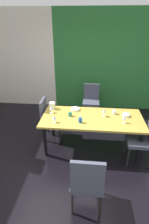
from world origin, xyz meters
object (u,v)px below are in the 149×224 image
Objects in this scene: chair_left_far at (49,116)px; dining_table at (92,121)px; chair_right_near at (144,138)px; cup_near_shelf at (70,114)px; chair_head_far at (91,99)px; cup_north at (80,120)px; wine_glass_right at (104,111)px; wine_glass_west at (54,117)px; wine_glass_south at (124,117)px; wine_glass_center at (51,108)px; cup_east at (114,112)px; serving_bowl_front at (75,109)px; chair_head_near at (87,181)px; serving_bowl_near_window at (126,115)px; pitcher_left at (52,105)px.

dining_table is at bearing 71.76° from chair_left_far.
chair_right_near reaches higher than cup_near_shelf.
cup_north is (-0.19, -1.60, 0.26)m from chair_head_far.
cup_north is at bearing -147.02° from wine_glass_right.
dining_table is 20.16× the size of cup_north.
wine_glass_west is 1.30m from wine_glass_south.
cup_near_shelf is at bearing -15.02° from wine_glass_center.
cup_near_shelf is at bearing -174.70° from wine_glass_right.
chair_right_near is 0.75m from cup_east.
serving_bowl_front is (0.58, -0.02, 0.22)m from chair_left_far.
wine_glass_west is 0.84× the size of serving_bowl_front.
chair_head_near is 6.52× the size of wine_glass_center.
wine_glass_west is (-1.65, 0.06, 0.32)m from chair_right_near.
chair_right_near reaches higher than serving_bowl_near_window.
cup_east is at bearing 11.22° from cup_near_shelf.
chair_right_near is 1.87m from wine_glass_center.
chair_head_far is at bearing 73.10° from serving_bowl_front.
wine_glass_right is (-0.72, 0.39, 0.33)m from chair_right_near.
chair_right_near is 6.21× the size of serving_bowl_near_window.
wine_glass_west is 0.49m from cup_north.
chair_head_far is 6.20× the size of serving_bowl_near_window.
wine_glass_south is at bearing -13.74° from dining_table.
chair_head_far reaches higher than wine_glass_right.
wine_glass_south is 1.52m from pitcher_left.
cup_near_shelf is (-1.03, 0.16, -0.07)m from wine_glass_south.
serving_bowl_near_window is at bearing 72.87° from wine_glass_south.
wine_glass_west reaches higher than pitcher_left.
chair_right_near is at bearing -18.99° from pitcher_left.
pitcher_left reaches higher than serving_bowl_front.
chair_left_far reaches higher than wine_glass_south.
chair_left_far reaches higher than serving_bowl_near_window.
wine_glass_right is at bearing 32.98° from cup_north.
cup_east is 0.78m from cup_north.
chair_right_near is 0.51m from wine_glass_south.
chair_head_near reaches higher than dining_table.
wine_glass_center reaches higher than serving_bowl_front.
chair_left_far reaches higher than dining_table.
chair_right_near is at bearing 47.49° from chair_head_near.
wine_glass_west reaches higher than cup_north.
wine_glass_west is at bearing -160.57° from wine_glass_right.
serving_bowl_near_window is (0.67, 0.12, 0.10)m from dining_table.
cup_east reaches higher than cup_near_shelf.
wine_glass_south is (1.29, 0.11, 0.00)m from wine_glass_west.
serving_bowl_front is (-0.33, -1.10, 0.23)m from chair_head_far.
serving_bowl_near_window is 1.05m from serving_bowl_front.
wine_glass_right is at bearing 101.01° from chair_head_far.
wine_glass_south is at bearing 4.91° from cup_north.
wine_glass_west is at bearing 23.45° from chair_left_far.
cup_near_shelf is 0.84× the size of cup_north.
cup_east is 1.02× the size of cup_near_shelf.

